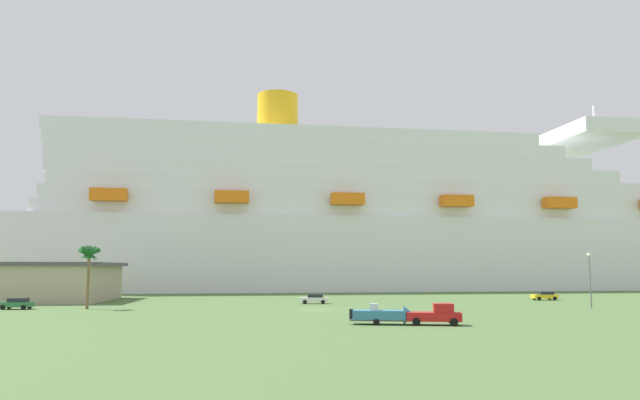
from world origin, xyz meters
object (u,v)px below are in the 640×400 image
object	(u,v)px
small_boat_on_trailer	(386,315)
parked_car_green_wagon	(17,303)
parked_car_white_van	(314,299)
street_lamp	(590,272)
cruise_ship	(382,226)
palm_tree	(89,257)
pickup_truck	(436,315)
parked_car_yellow_taxi	(545,296)
parked_car_red_hatchback	(36,299)

from	to	relation	value
small_boat_on_trailer	parked_car_green_wagon	world-z (taller)	small_boat_on_trailer
small_boat_on_trailer	parked_car_white_van	size ratio (longest dim) A/B	1.62
parked_car_green_wagon	small_boat_on_trailer	bearing A→B (deg)	-31.62
parked_car_white_van	street_lamp	bearing A→B (deg)	-23.94
small_boat_on_trailer	parked_car_white_van	distance (m)	36.59
cruise_ship	palm_tree	xyz separation A→B (m)	(-59.07, -66.93, -9.68)
small_boat_on_trailer	parked_car_white_van	bearing A→B (deg)	95.05
pickup_truck	parked_car_yellow_taxi	world-z (taller)	pickup_truck
small_boat_on_trailer	parked_car_yellow_taxi	world-z (taller)	small_boat_on_trailer
palm_tree	parked_car_red_hatchback	bearing A→B (deg)	129.96
parked_car_yellow_taxi	cruise_ship	bearing A→B (deg)	108.29
pickup_truck	parked_car_green_wagon	size ratio (longest dim) A/B	1.33
parked_car_white_van	parked_car_red_hatchback	world-z (taller)	same
small_boat_on_trailer	street_lamp	size ratio (longest dim) A/B	0.94
cruise_ship	parked_car_white_van	distance (m)	65.74
parked_car_yellow_taxi	parked_car_green_wagon	world-z (taller)	same
small_boat_on_trailer	parked_car_yellow_taxi	bearing A→B (deg)	46.37
street_lamp	parked_car_white_van	bearing A→B (deg)	156.06
cruise_ship	pickup_truck	size ratio (longest dim) A/B	39.84
pickup_truck	small_boat_on_trailer	bearing A→B (deg)	165.82
cruise_ship	palm_tree	size ratio (longest dim) A/B	26.06
cruise_ship	street_lamp	xyz separation A→B (m)	(12.85, -75.39, -11.89)
small_boat_on_trailer	parked_car_yellow_taxi	size ratio (longest dim) A/B	1.66
cruise_ship	parked_car_green_wagon	bearing A→B (deg)	-136.16
cruise_ship	parked_car_white_van	bearing A→B (deg)	-113.48
small_boat_on_trailer	street_lamp	world-z (taller)	street_lamp
cruise_ship	parked_car_yellow_taxi	distance (m)	58.33
pickup_truck	street_lamp	bearing A→B (deg)	34.58
pickup_truck	palm_tree	world-z (taller)	palm_tree
parked_car_yellow_taxi	parked_car_white_van	xyz separation A→B (m)	(-42.96, -5.24, -0.00)
cruise_ship	parked_car_yellow_taxi	size ratio (longest dim) A/B	52.01
small_boat_on_trailer	palm_tree	xyz separation A→B (m)	(-36.91, 27.94, 6.47)
palm_tree	street_lamp	size ratio (longest dim) A/B	1.13
cruise_ship	street_lamp	bearing A→B (deg)	-80.33
cruise_ship	street_lamp	size ratio (longest dim) A/B	29.44
parked_car_white_van	parked_car_green_wagon	bearing A→B (deg)	-169.96
cruise_ship	small_boat_on_trailer	size ratio (longest dim) A/B	31.40
cruise_ship	parked_car_red_hatchback	xyz separation A→B (m)	(-70.64, -53.13, -16.28)
palm_tree	cruise_ship	bearing A→B (deg)	48.57
parked_car_white_van	parked_car_green_wagon	xyz separation A→B (m)	(-43.48, -7.70, 0.00)
pickup_truck	small_boat_on_trailer	world-z (taller)	pickup_truck
small_boat_on_trailer	street_lamp	bearing A→B (deg)	29.10
cruise_ship	parked_car_yellow_taxi	xyz separation A→B (m)	(17.58, -53.19, -16.28)
parked_car_yellow_taxi	parked_car_red_hatchback	world-z (taller)	same
cruise_ship	parked_car_red_hatchback	bearing A→B (deg)	-143.05
parked_car_yellow_taxi	parked_car_green_wagon	size ratio (longest dim) A/B	1.02
cruise_ship	parked_car_yellow_taxi	bearing A→B (deg)	-71.71
parked_car_yellow_taxi	parked_car_red_hatchback	xyz separation A→B (m)	(-88.22, 0.06, -0.00)
street_lamp	parked_car_yellow_taxi	distance (m)	23.12
street_lamp	small_boat_on_trailer	bearing A→B (deg)	-150.90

